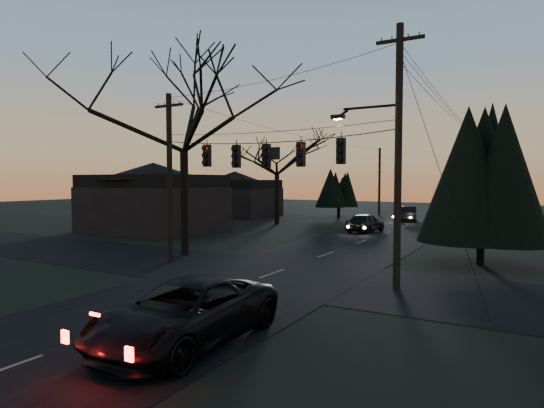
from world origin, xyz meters
The scene contains 17 objects.
ground_plane centered at (0.00, 0.00, 0.00)m, with size 160.00×160.00×0.00m, color black.
main_road centered at (0.00, 20.00, 0.01)m, with size 8.00×120.00×0.02m, color black.
cross_road centered at (0.00, 10.00, 0.01)m, with size 60.00×7.00×0.02m, color black.
utility_pole_right centered at (5.50, 10.00, 0.00)m, with size 5.00×0.30×10.00m, color black, non-canonical shape.
utility_pole_left centered at (-6.00, 10.00, 0.00)m, with size 1.80×0.30×8.50m, color black, non-canonical shape.
utility_pole_far_r centered at (5.50, 38.00, 0.00)m, with size 1.80×0.30×8.50m, color black, non-canonical shape.
utility_pole_far_l centered at (-6.00, 46.00, 0.00)m, with size 0.30×0.30×8.00m, color black, non-canonical shape.
span_signal_assembly centered at (-0.24, 10.00, 5.29)m, with size 11.50×0.44×1.53m.
bare_tree_left centered at (-6.81, 12.04, 8.05)m, with size 10.55×10.55×11.51m.
evergreen_right centered at (7.77, 17.06, 4.49)m, with size 4.65×4.65×7.80m.
bare_tree_dist centered at (-11.09, 30.11, 6.57)m, with size 6.58×6.58×9.40m.
evergreen_dist centered at (-8.84, 40.19, 3.30)m, with size 3.88×3.88×5.41m.
house_left_near centered at (-17.00, 20.00, 2.80)m, with size 10.00×8.00×5.60m.
house_left_far centered at (-20.00, 36.00, 2.60)m, with size 9.00×7.00×5.20m.
suv_near centered at (2.40, 1.46, 0.79)m, with size 2.61×5.66×1.57m, color black.
sedan_oncoming_a centered at (-1.64, 27.77, 0.76)m, with size 1.79×4.44×1.51m, color black.
sedan_oncoming_b centered at (-1.03, 39.25, 0.76)m, with size 1.62×4.64×1.53m, color black.
Camera 1 is at (9.98, -7.31, 4.16)m, focal length 30.00 mm.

